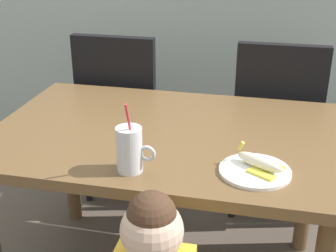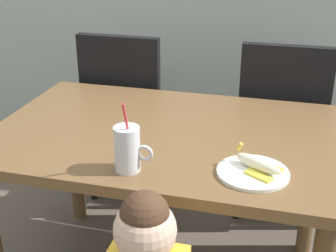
# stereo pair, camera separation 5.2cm
# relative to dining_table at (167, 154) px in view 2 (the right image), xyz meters

# --- Properties ---
(dining_table) EXTENTS (1.33, 0.88, 0.73)m
(dining_table) POSITION_rel_dining_table_xyz_m (0.00, 0.00, 0.00)
(dining_table) COLOR brown
(dining_table) RESTS_ON ground
(dining_chair_left) EXTENTS (0.44, 0.44, 0.96)m
(dining_chair_left) POSITION_rel_dining_table_xyz_m (-0.39, 0.64, -0.09)
(dining_chair_left) COLOR black
(dining_chair_left) RESTS_ON ground
(dining_chair_right) EXTENTS (0.44, 0.45, 0.96)m
(dining_chair_right) POSITION_rel_dining_table_xyz_m (0.42, 0.66, -0.09)
(dining_chair_right) COLOR black
(dining_chair_right) RESTS_ON ground
(milk_cup) EXTENTS (0.13, 0.09, 0.25)m
(milk_cup) POSITION_rel_dining_table_xyz_m (-0.04, -0.33, 0.17)
(milk_cup) COLOR silver
(milk_cup) RESTS_ON dining_table
(snack_plate) EXTENTS (0.23, 0.23, 0.01)m
(snack_plate) POSITION_rel_dining_table_xyz_m (0.35, -0.26, 0.11)
(snack_plate) COLOR white
(snack_plate) RESTS_ON dining_table
(peeled_banana) EXTENTS (0.17, 0.15, 0.07)m
(peeled_banana) POSITION_rel_dining_table_xyz_m (0.37, -0.24, 0.13)
(peeled_banana) COLOR #F4EAC6
(peeled_banana) RESTS_ON snack_plate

